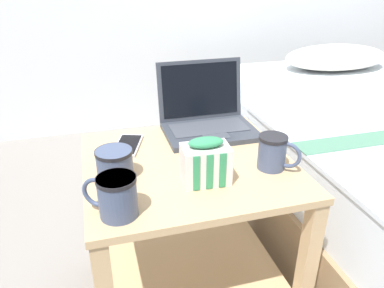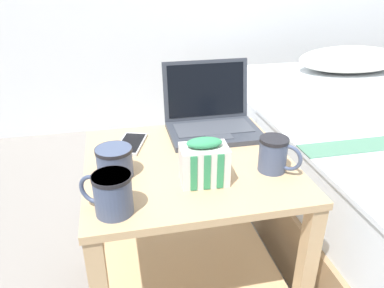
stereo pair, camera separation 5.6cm
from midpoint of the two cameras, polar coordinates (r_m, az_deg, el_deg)
name	(u,v)px [view 1 (the left image)]	position (r m, az deg, el deg)	size (l,w,h in m)	color
bedside_table	(188,214)	(1.25, -1.86, -10.62)	(0.63, 0.59, 0.55)	tan
laptop	(207,117)	(1.34, 1.10, 4.05)	(0.32, 0.26, 0.23)	#333842
mug_front_left	(273,151)	(1.10, 10.89, -1.05)	(0.11, 0.11, 0.10)	#3F4C6B
mug_front_right	(116,194)	(0.91, -13.24, -7.51)	(0.13, 0.10, 0.10)	#3F4C6B
mug_mid_center	(114,162)	(1.07, -13.25, -2.73)	(0.10, 0.14, 0.09)	#3F4C6B
snack_bag	(206,162)	(1.02, 0.51, -2.82)	(0.13, 0.09, 0.13)	silver
cell_phone	(128,145)	(1.26, -11.02, -0.21)	(0.12, 0.17, 0.01)	#B7BABC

